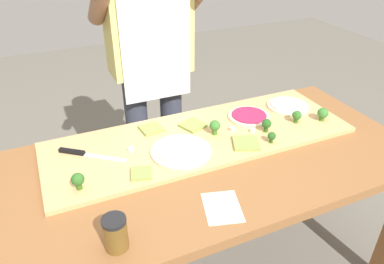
# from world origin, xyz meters

# --- Properties ---
(prep_table) EXTENTS (1.77, 0.81, 0.75)m
(prep_table) POSITION_xyz_m (0.00, 0.00, 0.65)
(prep_table) COLOR brown
(prep_table) RESTS_ON ground
(cutting_board) EXTENTS (1.33, 0.45, 0.02)m
(cutting_board) POSITION_xyz_m (0.06, 0.15, 0.76)
(cutting_board) COLOR tan
(cutting_board) RESTS_ON prep_table
(chefs_knife) EXTENTS (0.24, 0.19, 0.02)m
(chefs_knife) POSITION_xyz_m (-0.44, 0.21, 0.77)
(chefs_knife) COLOR #B7BABF
(chefs_knife) RESTS_ON cutting_board
(pizza_whole_white_garlic) EXTENTS (0.20, 0.20, 0.02)m
(pizza_whole_white_garlic) POSITION_xyz_m (0.57, 0.22, 0.77)
(pizza_whole_white_garlic) COLOR beige
(pizza_whole_white_garlic) RESTS_ON cutting_board
(pizza_whole_cheese_artichoke) EXTENTS (0.25, 0.25, 0.02)m
(pizza_whole_cheese_artichoke) POSITION_xyz_m (-0.07, 0.06, 0.77)
(pizza_whole_cheese_artichoke) COLOR beige
(pizza_whole_cheese_artichoke) RESTS_ON cutting_board
(pizza_whole_beet_magenta) EXTENTS (0.20, 0.20, 0.02)m
(pizza_whole_beet_magenta) POSITION_xyz_m (0.33, 0.20, 0.77)
(pizza_whole_beet_magenta) COLOR beige
(pizza_whole_beet_magenta) RESTS_ON cutting_board
(pizza_slice_center) EXTENTS (0.14, 0.14, 0.01)m
(pizza_slice_center) POSITION_xyz_m (0.20, 0.01, 0.77)
(pizza_slice_center) COLOR #899E4C
(pizza_slice_center) RESTS_ON cutting_board
(pizza_slice_far_right) EXTENTS (0.12, 0.12, 0.01)m
(pizza_slice_far_right) POSITION_xyz_m (0.06, 0.23, 0.77)
(pizza_slice_far_right) COLOR #899E4C
(pizza_slice_far_right) RESTS_ON cutting_board
(pizza_slice_near_right) EXTENTS (0.10, 0.10, 0.01)m
(pizza_slice_near_right) POSITION_xyz_m (-0.12, 0.28, 0.77)
(pizza_slice_near_right) COLOR #899E4C
(pizza_slice_near_right) RESTS_ON cutting_board
(pizza_slice_near_left) EXTENTS (0.09, 0.09, 0.01)m
(pizza_slice_near_left) POSITION_xyz_m (-0.26, -0.01, 0.77)
(pizza_slice_near_left) COLOR #899E4C
(pizza_slice_near_left) RESTS_ON cutting_board
(broccoli_floret_front_mid) EXTENTS (0.05, 0.05, 0.06)m
(broccoli_floret_front_mid) POSITION_xyz_m (0.63, 0.04, 0.80)
(broccoli_floret_front_mid) COLOR #3F7220
(broccoli_floret_front_mid) RESTS_ON cutting_board
(broccoli_floret_back_left) EXTENTS (0.05, 0.05, 0.06)m
(broccoli_floret_back_left) POSITION_xyz_m (-0.48, -0.00, 0.81)
(broccoli_floret_back_left) COLOR #366618
(broccoli_floret_back_left) RESTS_ON cutting_board
(broccoli_floret_back_right) EXTENTS (0.04, 0.04, 0.06)m
(broccoli_floret_back_right) POSITION_xyz_m (0.51, 0.07, 0.80)
(broccoli_floret_back_right) COLOR #366618
(broccoli_floret_back_right) RESTS_ON cutting_board
(broccoli_floret_center_right) EXTENTS (0.03, 0.03, 0.05)m
(broccoli_floret_center_right) POSITION_xyz_m (0.30, -0.02, 0.80)
(broccoli_floret_center_right) COLOR #2C5915
(broccoli_floret_center_right) RESTS_ON cutting_board
(broccoli_floret_front_right) EXTENTS (0.04, 0.04, 0.06)m
(broccoli_floret_front_right) POSITION_xyz_m (0.33, 0.06, 0.80)
(broccoli_floret_front_right) COLOR #2C5915
(broccoli_floret_front_right) RESTS_ON cutting_board
(broccoli_floret_center_left) EXTENTS (0.05, 0.05, 0.07)m
(broccoli_floret_center_left) POSITION_xyz_m (0.12, 0.13, 0.81)
(broccoli_floret_center_left) COLOR #3F7220
(broccoli_floret_center_left) RESTS_ON cutting_board
(cheese_crumble_a) EXTENTS (0.03, 0.03, 0.02)m
(cheese_crumble_a) POSITION_xyz_m (-0.25, 0.15, 0.78)
(cheese_crumble_a) COLOR white
(cheese_crumble_a) RESTS_ON cutting_board
(cheese_crumble_b) EXTENTS (0.02, 0.02, 0.02)m
(cheese_crumble_b) POSITION_xyz_m (0.20, 0.13, 0.78)
(cheese_crumble_b) COLOR silver
(cheese_crumble_b) RESTS_ON cutting_board
(cheese_crumble_c) EXTENTS (0.02, 0.02, 0.02)m
(cheese_crumble_c) POSITION_xyz_m (0.28, 0.08, 0.78)
(cheese_crumble_c) COLOR white
(cheese_crumble_c) RESTS_ON cutting_board
(sauce_jar) EXTENTS (0.07, 0.07, 0.11)m
(sauce_jar) POSITION_xyz_m (-0.42, -0.29, 0.80)
(sauce_jar) COLOR brown
(sauce_jar) RESTS_ON prep_table
(recipe_note) EXTENTS (0.16, 0.18, 0.00)m
(recipe_note) POSITION_xyz_m (-0.06, -0.27, 0.75)
(recipe_note) COLOR white
(recipe_note) RESTS_ON prep_table
(cook_center) EXTENTS (0.54, 0.39, 1.67)m
(cook_center) POSITION_xyz_m (0.00, 0.62, 1.00)
(cook_center) COLOR #333847
(cook_center) RESTS_ON ground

